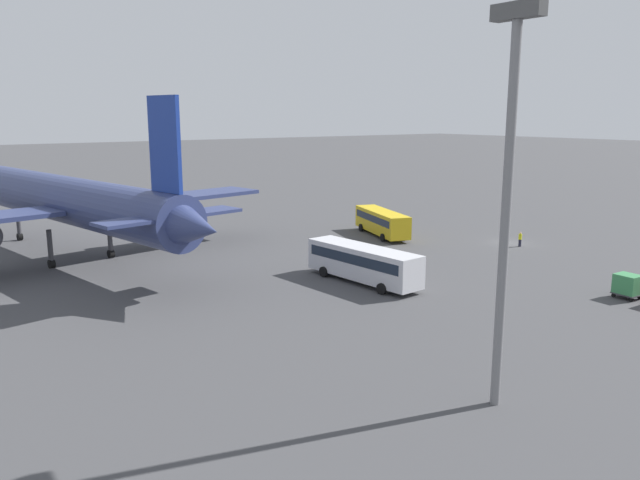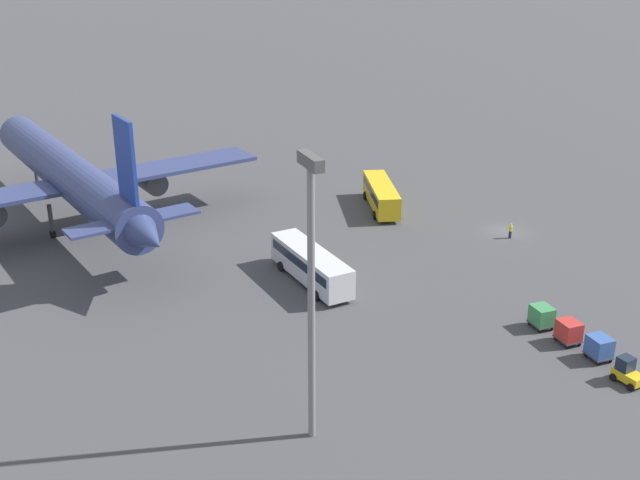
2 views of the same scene
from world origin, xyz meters
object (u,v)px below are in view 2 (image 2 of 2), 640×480
Objects in this scene: shuttle_bus_near at (381,194)px; cargo_cart_green at (542,316)px; baggage_tug at (627,372)px; cargo_cart_red at (569,331)px; airplane at (71,176)px; shuttle_bus_far at (311,263)px; worker_person at (510,231)px; cargo_cart_blue at (599,347)px.

shuttle_bus_near is 32.89m from cargo_cart_green.
cargo_cart_red is at bearing -6.35° from baggage_tug.
shuttle_bus_far is at bearing -152.05° from airplane.
airplane is at bearing 33.47° from shuttle_bus_far.
shuttle_bus_near is 42.78m from baggage_tug.
cargo_cart_red is at bearing -164.01° from shuttle_bus_near.
worker_person is 26.40m from cargo_cart_blue.
cargo_cart_red is (-36.01, 0.95, -0.72)m from shuttle_bus_near.
cargo_cart_red is (-19.99, -15.28, -0.82)m from shuttle_bus_far.
baggage_tug is 6.77m from cargo_cart_red.
airplane is 29.22× the size of worker_person.
worker_person is 0.84× the size of cargo_cart_red.
cargo_cart_red is (6.76, 0.15, 0.25)m from baggage_tug.
shuttle_bus_far is 25.17m from cargo_cart_red.
shuttle_bus_far is at bearing 37.39° from cargo_cart_red.
airplane is 24.57× the size of cargo_cart_red.
worker_person is at bearing -26.40° from baggage_tug.
cargo_cart_red is (-44.44, -34.53, -5.11)m from airplane.
cargo_cart_green is (-18.43, 10.13, 0.32)m from worker_person.
cargo_cart_blue is at bearing -153.89° from airplane.
airplane is 4.04× the size of shuttle_bus_far.
cargo_cart_blue is at bearing -170.56° from cargo_cart_red.
airplane is at bearing 39.61° from cargo_cart_green.
cargo_cart_blue is 6.36m from cargo_cart_green.
shuttle_bus_far reaches higher than baggage_tug.
worker_person is (-22.86, -44.30, -5.43)m from airplane.
shuttle_bus_near reaches higher than cargo_cart_green.
shuttle_bus_far is 22.51m from cargo_cart_green.
baggage_tug is 1.23× the size of cargo_cart_red.
shuttle_bus_near is at bearing -8.71° from baggage_tug.
baggage_tug reaches higher than worker_person.
worker_person is (-14.43, -8.82, -1.04)m from shuttle_bus_near.
baggage_tug is 1.23× the size of cargo_cart_blue.
shuttle_bus_far is 4.94× the size of baggage_tug.
worker_person is 23.69m from cargo_cart_red.
cargo_cart_red is (3.15, 0.52, 0.00)m from cargo_cart_blue.
baggage_tug is at bearing -177.05° from cargo_cart_green.
cargo_cart_green is at bearing 151.20° from worker_person.
cargo_cart_red is at bearing 9.44° from cargo_cart_blue.
shuttle_bus_far is at bearing 41.54° from cargo_cart_green.
baggage_tug reaches higher than cargo_cart_green.
shuttle_bus_near reaches higher than cargo_cart_red.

